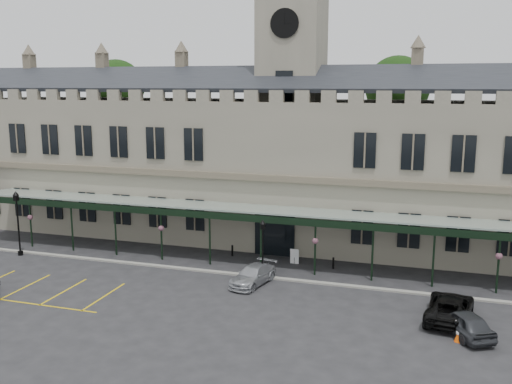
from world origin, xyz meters
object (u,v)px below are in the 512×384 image
(lamp_post_left, at_px, (18,217))
(lamp_post_mid, at_px, (263,245))
(traffic_cone, at_px, (459,335))
(car_van, at_px, (450,307))
(sign_board, at_px, (294,256))
(clock_tower, at_px, (292,87))
(car_taxi, at_px, (253,275))
(station_building, at_px, (291,166))
(car_right_a, at_px, (464,323))

(lamp_post_left, distance_m, lamp_post_mid, 20.08)
(traffic_cone, relative_size, car_van, 0.14)
(lamp_post_left, xyz_separation_m, sign_board, (21.27, 4.41, -2.52))
(clock_tower, xyz_separation_m, car_van, (13.00, -14.17, -12.37))
(car_taxi, bearing_deg, lamp_post_mid, 75.54)
(station_building, height_order, car_van, station_building)
(lamp_post_mid, height_order, sign_board, lamp_post_mid)
(station_building, bearing_deg, car_taxi, -88.13)
(car_right_a, bearing_deg, clock_tower, -78.57)
(lamp_post_mid, bearing_deg, lamp_post_left, -179.84)
(traffic_cone, bearing_deg, car_taxi, 158.65)
(car_taxi, bearing_deg, traffic_cone, -8.85)
(clock_tower, distance_m, sign_board, 14.38)
(station_building, distance_m, car_right_a, 21.84)
(lamp_post_left, relative_size, car_taxi, 1.20)
(clock_tower, distance_m, traffic_cone, 25.16)
(car_van, bearing_deg, station_building, -41.00)
(traffic_cone, distance_m, car_van, 2.92)
(car_van, bearing_deg, car_taxi, -3.78)
(lamp_post_left, height_order, lamp_post_mid, lamp_post_left)
(clock_tower, height_order, car_taxi, clock_tower)
(station_building, relative_size, lamp_post_left, 11.56)
(sign_board, height_order, car_right_a, car_right_a)
(lamp_post_left, height_order, car_taxi, lamp_post_left)
(traffic_cone, height_order, car_taxi, car_taxi)
(lamp_post_mid, bearing_deg, traffic_cone, -25.25)
(car_taxi, height_order, car_right_a, car_right_a)
(lamp_post_left, xyz_separation_m, traffic_cone, (32.69, -5.89, -2.71))
(traffic_cone, bearing_deg, car_right_a, 73.30)
(clock_tower, height_order, sign_board, clock_tower)
(car_right_a, bearing_deg, sign_board, -67.69)
(car_taxi, distance_m, car_van, 12.81)
(car_van, bearing_deg, traffic_cone, 104.93)
(station_building, xyz_separation_m, sign_board, (2.02, -6.63, -5.91))
(sign_board, bearing_deg, lamp_post_mid, -102.40)
(lamp_post_mid, xyz_separation_m, traffic_cone, (12.62, -5.95, -2.20))
(car_right_a, bearing_deg, traffic_cone, 44.25)
(station_building, relative_size, car_van, 11.29)
(lamp_post_left, bearing_deg, car_right_a, -8.52)
(car_right_a, bearing_deg, car_taxi, -46.33)
(clock_tower, bearing_deg, car_van, -47.46)
(clock_tower, xyz_separation_m, sign_board, (2.02, -6.72, -12.56))
(clock_tower, relative_size, car_taxi, 5.74)
(lamp_post_left, xyz_separation_m, car_taxi, (19.64, -0.79, -2.45))
(station_building, height_order, car_taxi, station_building)
(sign_board, bearing_deg, station_building, 109.86)
(clock_tower, relative_size, sign_board, 21.80)
(clock_tower, relative_size, lamp_post_left, 4.78)
(lamp_post_mid, xyz_separation_m, car_taxi, (-0.43, -0.85, -1.94))
(car_taxi, bearing_deg, lamp_post_left, -169.82)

